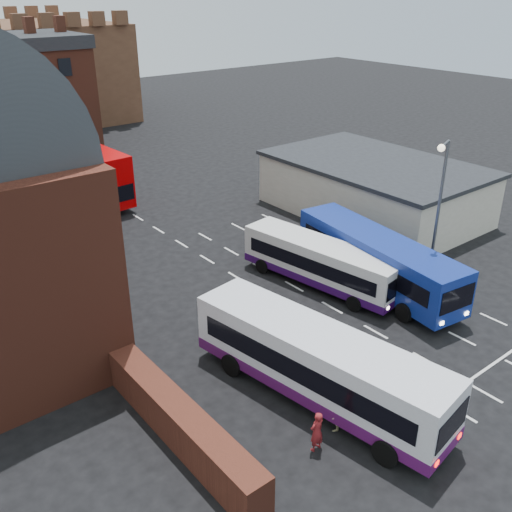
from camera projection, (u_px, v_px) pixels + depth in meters
ground at (387, 368)px, 27.20m from camera, size 180.00×180.00×0.00m
forecourt_wall at (181, 424)px, 22.46m from camera, size 1.20×10.00×1.80m
cream_building at (373, 187)px, 44.56m from camera, size 10.40×16.40×4.25m
castle_keep at (24, 73)px, 74.38m from camera, size 22.00×22.00×12.00m
bus_white_outbound at (318, 361)px, 24.47m from camera, size 4.60×12.43×3.31m
bus_white_inbound at (321, 261)px, 33.98m from camera, size 3.87×10.46×2.79m
bus_blue at (377, 258)px, 33.70m from camera, size 4.25×12.20×3.26m
bus_red_double at (84, 170)px, 47.55m from camera, size 3.45×11.71×4.63m
street_lamp at (439, 202)px, 32.22m from camera, size 1.74×0.84×9.01m
pedestrian_red at (317, 431)px, 22.10m from camera, size 0.67×0.46×1.80m
pedestrian_beige at (336, 415)px, 23.18m from camera, size 0.90×0.84×1.48m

